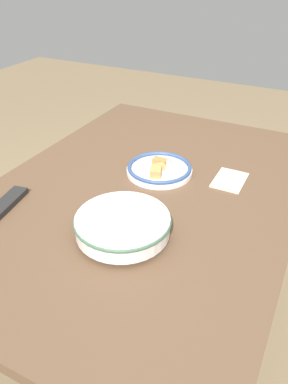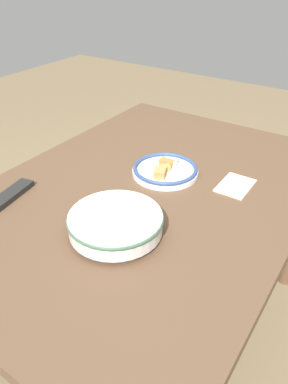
# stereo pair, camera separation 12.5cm
# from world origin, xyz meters

# --- Properties ---
(ground_plane) EXTENTS (8.00, 8.00, 0.00)m
(ground_plane) POSITION_xyz_m (0.00, 0.00, 0.00)
(ground_plane) COLOR #7F6B4C
(dining_table) EXTENTS (1.47, 1.04, 0.78)m
(dining_table) POSITION_xyz_m (0.00, 0.00, 0.70)
(dining_table) COLOR brown
(dining_table) RESTS_ON ground_plane
(noodle_bowl) EXTENTS (0.29, 0.29, 0.07)m
(noodle_bowl) POSITION_xyz_m (-0.26, -0.06, 0.82)
(noodle_bowl) COLOR silver
(noodle_bowl) RESTS_ON dining_table
(food_plate) EXTENTS (0.25, 0.25, 0.05)m
(food_plate) POSITION_xyz_m (0.13, -0.00, 0.80)
(food_plate) COLOR white
(food_plate) RESTS_ON dining_table
(tv_remote) EXTENTS (0.20, 0.09, 0.02)m
(tv_remote) POSITION_xyz_m (-0.31, 0.36, 0.79)
(tv_remote) COLOR black
(tv_remote) RESTS_ON dining_table
(folded_napkin) EXTENTS (0.15, 0.11, 0.01)m
(folded_napkin) POSITION_xyz_m (0.19, -0.26, 0.78)
(folded_napkin) COLOR beige
(folded_napkin) RESTS_ON dining_table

